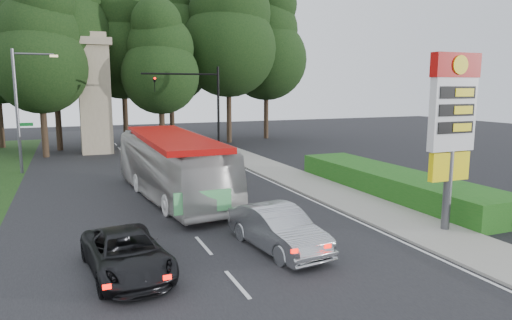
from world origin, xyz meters
name	(u,v)px	position (x,y,z in m)	size (l,w,h in m)	color
ground	(243,292)	(0.00, 0.00, 0.00)	(120.00, 120.00, 0.00)	black
road_surface	(161,197)	(0.00, 12.00, 0.01)	(14.00, 80.00, 0.02)	black
sidewalk_right	(306,183)	(8.50, 12.00, 0.06)	(3.00, 80.00, 0.12)	gray
hedge	(393,183)	(11.50, 8.00, 0.60)	(3.00, 14.00, 1.20)	#195416
gas_station_pylon	(452,118)	(9.20, 1.99, 4.45)	(2.10, 0.45, 6.85)	#59595E
traffic_signal_mast	(202,99)	(5.68, 24.00, 4.67)	(6.10, 0.35, 7.20)	black
streetlight_signs	(20,105)	(-6.99, 22.01, 4.44)	(2.75, 0.98, 8.00)	#59595E
monument	(95,93)	(-2.00, 30.00, 5.10)	(3.00, 3.00, 10.05)	gray
tree_center_left	(51,11)	(-5.00, 33.00, 12.02)	(10.08, 10.08, 19.80)	#2D2116
tree_center_right	(121,29)	(1.00, 35.00, 11.02)	(9.24, 9.24, 18.15)	#2D2116
tree_east_near	(170,47)	(6.00, 37.00, 9.68)	(8.12, 8.12, 15.95)	#2D2116
tree_east_mid	(228,28)	(11.00, 33.00, 11.35)	(9.52, 9.52, 18.70)	#2D2116
tree_far_east	(266,42)	(16.00, 35.00, 10.35)	(8.68, 8.68, 17.05)	#2D2116
tree_monument_left	(38,47)	(-6.00, 29.00, 8.68)	(7.28, 7.28, 14.30)	#2D2116
tree_monument_right	(160,59)	(3.50, 29.50, 8.01)	(6.72, 6.72, 13.20)	#2D2116
transit_bus	(172,167)	(0.50, 11.43, 1.62)	(2.72, 11.62, 3.24)	beige
sedan_silver	(278,229)	(2.29, 2.66, 0.76)	(1.61, 4.62, 1.52)	#9C9FA3
suv_charcoal	(127,253)	(-2.80, 2.53, 0.65)	(2.14, 4.65, 1.29)	black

